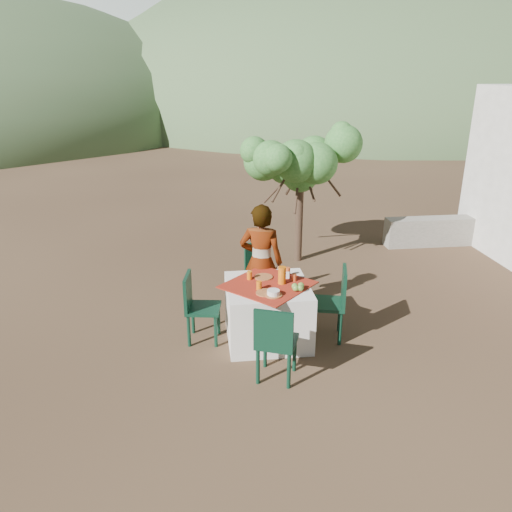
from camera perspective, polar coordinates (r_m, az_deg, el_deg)
The scene contains 23 objects.
ground at distance 6.49m, azimuth 5.94°, elevation -9.79°, with size 160.00×160.00×0.00m, color #352318.
table at distance 6.37m, azimuth 1.34°, elevation -6.38°, with size 1.30×1.30×0.76m.
chair_far at distance 7.33m, azimuth 0.56°, elevation -1.59°, with size 0.54×0.54×0.90m.
chair_near at distance 5.48m, azimuth 2.24°, elevation -9.63°, with size 0.55×0.55×0.92m.
chair_left at distance 6.33m, azimuth -6.75°, elevation -5.52°, with size 0.47×0.47×0.90m.
chair_right at distance 6.41m, azimuth 8.86°, elevation -4.99°, with size 0.54×0.54×0.96m.
person at distance 6.76m, azimuth 0.58°, elevation -0.71°, with size 0.59×0.39×1.62m, color #8C6651.
shrub_tree at distance 8.75m, azimuth 5.47°, elevation 10.03°, with size 1.80×1.77×2.12m.
stone_wall at distance 10.56m, azimuth 21.28°, elevation 2.70°, with size 2.60×0.35×0.55m, color gray.
hill_near_right at distance 43.66m, azimuth 11.35°, elevation 15.98°, with size 48.00×48.00×20.00m, color #35502D.
hill_far_center at distance 57.60m, azimuth -9.99°, elevation 17.12°, with size 60.00×60.00×24.00m, color slate.
hill_far_right at distance 59.31m, azimuth 23.71°, elevation 15.86°, with size 36.00×36.00×14.00m, color slate.
plate_far at distance 6.40m, azimuth 0.86°, elevation -2.41°, with size 0.24×0.24×0.01m, color brown.
plate_near at distance 5.96m, azimuth 1.08°, elevation -4.22°, with size 0.23×0.23×0.01m, color brown.
glass_far at distance 6.33m, azimuth -0.75°, elevation -2.22°, with size 0.07×0.07×0.11m, color #D2610D.
glass_near at distance 6.04m, azimuth 0.35°, elevation -3.37°, with size 0.07×0.07×0.11m, color #D2610D.
juice_pitcher at distance 6.20m, azimuth 3.00°, elevation -2.21°, with size 0.10×0.10×0.22m, color #D2610D.
bowl_plate at distance 5.91m, azimuth 1.99°, elevation -4.47°, with size 0.22×0.22×0.01m, color brown.
white_bowl at distance 5.90m, azimuth 2.00°, elevation -4.17°, with size 0.15×0.15×0.06m, color silver.
jar_left at distance 6.31m, azimuth 4.39°, elevation -2.45°, with size 0.06×0.06×0.09m, color #C04D22.
jar_right at distance 6.47m, azimuth 3.65°, elevation -1.75°, with size 0.06×0.06×0.10m, color #C04D22.
napkin_holder at distance 6.38m, azimuth 3.55°, elevation -2.21°, with size 0.06×0.04×0.08m, color silver.
fruit_cluster at distance 6.06m, azimuth 4.82°, elevation -3.55°, with size 0.16×0.15×0.08m.
Camera 1 is at (-1.32, -5.44, 3.28)m, focal length 35.00 mm.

